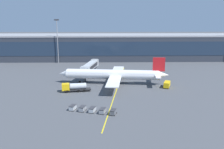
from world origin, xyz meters
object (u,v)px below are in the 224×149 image
(fuel_tanker, at_px, (74,87))
(baggage_cart_4, at_px, (113,112))
(baggage_cart_3, at_px, (103,111))
(crew_van, at_px, (167,84))
(baggage_cart_0, at_px, (73,108))
(baggage_cart_1, at_px, (82,109))
(main_airliner, at_px, (113,74))
(baggage_cart_2, at_px, (92,110))

(fuel_tanker, bearing_deg, baggage_cart_4, -58.65)
(fuel_tanker, bearing_deg, baggage_cart_3, -63.55)
(crew_van, relative_size, baggage_cart_0, 1.81)
(baggage_cart_1, distance_m, baggage_cart_4, 9.60)
(main_airliner, relative_size, baggage_cart_2, 15.42)
(main_airliner, xyz_separation_m, baggage_cart_1, (-10.03, -30.90, -3.31))
(crew_van, bearing_deg, baggage_cart_3, -133.26)
(baggage_cart_2, relative_size, baggage_cart_4, 1.00)
(baggage_cart_0, xyz_separation_m, baggage_cart_3, (9.16, -2.88, 0.00))
(baggage_cart_3, bearing_deg, main_airliner, 83.18)
(baggage_cart_1, bearing_deg, fuel_tanker, 103.59)
(fuel_tanker, relative_size, crew_van, 2.04)
(baggage_cart_0, height_order, baggage_cart_1, same)
(baggage_cart_4, bearing_deg, baggage_cart_1, 162.52)
(main_airliner, distance_m, fuel_tanker, 18.53)
(baggage_cart_1, distance_m, baggage_cart_3, 6.40)
(main_airliner, relative_size, baggage_cart_3, 15.42)
(baggage_cart_1, bearing_deg, baggage_cart_2, -17.48)
(baggage_cart_4, bearing_deg, baggage_cart_0, 162.52)
(baggage_cart_3, bearing_deg, baggage_cart_4, -17.48)
(baggage_cart_0, height_order, baggage_cart_4, same)
(main_airliner, xyz_separation_m, baggage_cart_2, (-6.98, -31.86, -3.31))
(main_airliner, relative_size, crew_van, 8.50)
(baggage_cart_1, bearing_deg, baggage_cart_4, -17.48)
(baggage_cart_0, bearing_deg, fuel_tanker, 95.41)
(fuel_tanker, height_order, baggage_cart_2, fuel_tanker)
(baggage_cart_0, xyz_separation_m, baggage_cart_4, (12.21, -3.85, 0.00))
(main_airliner, xyz_separation_m, crew_van, (21.35, -5.96, -2.78))
(crew_van, height_order, baggage_cart_3, crew_van)
(fuel_tanker, xyz_separation_m, baggage_cart_1, (4.87, -20.13, -0.96))
(crew_van, bearing_deg, fuel_tanker, -172.45)
(fuel_tanker, distance_m, crew_van, 36.57)
(crew_van, distance_m, baggage_cart_0, 41.96)
(main_airliner, bearing_deg, fuel_tanker, -144.15)
(fuel_tanker, xyz_separation_m, baggage_cart_2, (7.92, -21.09, -0.96))
(baggage_cart_2, xyz_separation_m, baggage_cart_3, (3.05, -0.96, 0.00))
(crew_van, bearing_deg, baggage_cart_0, -145.15)
(baggage_cart_0, bearing_deg, baggage_cart_4, -17.48)
(baggage_cart_0, distance_m, baggage_cart_4, 12.80)
(main_airliner, height_order, baggage_cart_1, main_airliner)
(main_airliner, xyz_separation_m, baggage_cart_3, (-3.92, -32.82, -3.31))
(crew_van, relative_size, baggage_cart_4, 1.81)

